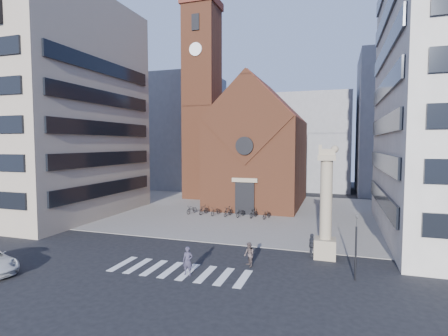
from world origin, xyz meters
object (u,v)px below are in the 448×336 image
Objects in this scene: pedestrian_0 at (188,261)px; scooter_0 at (192,209)px; pedestrian_2 at (312,245)px; traffic_light at (356,245)px; pedestrian_1 at (249,255)px; lion_column at (326,213)px.

scooter_0 is at bearing 108.20° from pedestrian_0.
pedestrian_0 reaches higher than pedestrian_2.
pedestrian_2 is at bearing -24.59° from scooter_0.
traffic_light reaches higher than pedestrian_2.
pedestrian_1 is 5.50m from pedestrian_2.
lion_column is at bearing -109.23° from pedestrian_2.
pedestrian_0 is (-10.59, -2.50, -1.33)m from traffic_light.
pedestrian_1 is 19.54m from scooter_0.
pedestrian_2 is at bearing 180.00° from lion_column.
lion_column reaches higher than scooter_0.
lion_column is 4.42× the size of scooter_0.
pedestrian_0 is at bearing -142.93° from lion_column.
scooter_0 is at bearing 32.22° from pedestrian_2.
traffic_light is 5.19m from pedestrian_2.
lion_column reaches higher than traffic_light.
pedestrian_1 reaches higher than scooter_0.
pedestrian_1 is at bearing 112.73° from pedestrian_2.
pedestrian_0 is 1.06× the size of pedestrian_2.
traffic_light reaches higher than pedestrian_0.
pedestrian_2 is at bearing 36.21° from pedestrian_0.
traffic_light is 2.25× the size of pedestrian_0.
lion_column is at bearing 89.68° from pedestrian_1.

